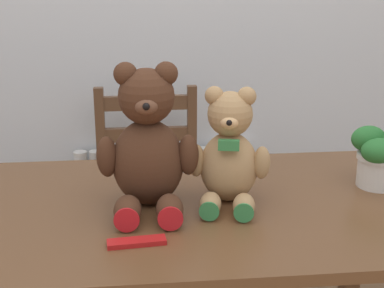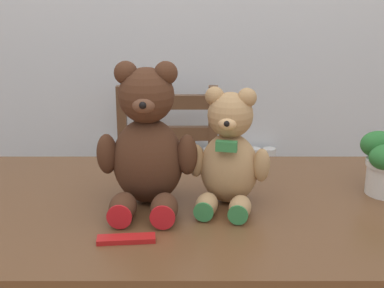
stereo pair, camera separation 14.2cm
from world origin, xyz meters
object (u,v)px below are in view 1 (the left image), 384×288
object	(u,v)px
teddy_bear_right	(229,154)
potted_plant	(383,155)
wooden_chair_behind	(149,199)
teddy_bear_left	(148,147)
chocolate_bar	(137,242)

from	to	relation	value
teddy_bear_right	potted_plant	xyz separation A→B (m)	(0.46, 0.06, -0.04)
wooden_chair_behind	potted_plant	xyz separation A→B (m)	(0.67, -0.69, 0.41)
potted_plant	teddy_bear_left	bearing A→B (deg)	-174.66
teddy_bear_left	chocolate_bar	world-z (taller)	teddy_bear_left
teddy_bear_left	potted_plant	bearing A→B (deg)	-172.84
potted_plant	chocolate_bar	bearing A→B (deg)	-158.33
teddy_bear_left	potted_plant	xyz separation A→B (m)	(0.68, 0.06, -0.07)
wooden_chair_behind	teddy_bear_right	world-z (taller)	teddy_bear_right
teddy_bear_right	chocolate_bar	size ratio (longest dim) A/B	2.34
teddy_bear_right	chocolate_bar	bearing A→B (deg)	53.18
teddy_bear_right	potted_plant	bearing A→B (deg)	-160.79
teddy_bear_right	chocolate_bar	distance (m)	0.36
wooden_chair_behind	chocolate_bar	bearing A→B (deg)	87.20
chocolate_bar	wooden_chair_behind	bearing A→B (deg)	87.20
teddy_bear_left	wooden_chair_behind	bearing A→B (deg)	-89.15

